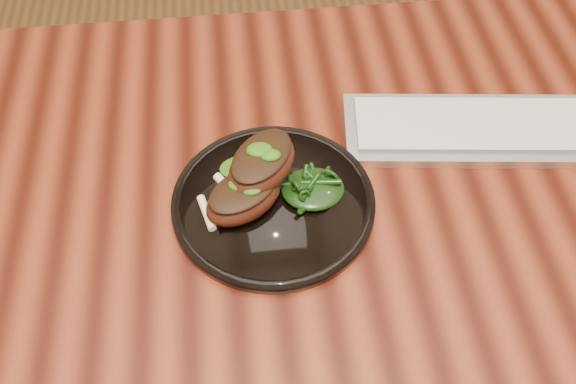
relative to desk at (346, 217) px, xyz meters
The scene contains 7 objects.
desk is the anchor object (origin of this frame).
plate 0.15m from the desk, 164.31° to the right, with size 0.27×0.27×0.02m.
lamb_chop_front 0.20m from the desk, 164.74° to the right, with size 0.13×0.12×0.05m.
lamb_chop_back 0.19m from the desk, behind, with size 0.13×0.14×0.05m.
herb_smear 0.18m from the desk, 169.37° to the left, with size 0.07×0.05×0.00m, color #1A4B08.
greens_heap 0.13m from the desk, 155.40° to the right, with size 0.08×0.08×0.03m.
keyboard 0.26m from the desk, 16.26° to the left, with size 0.46×0.19×0.02m.
Camera 1 is at (-0.15, -0.55, 1.43)m, focal length 40.00 mm.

